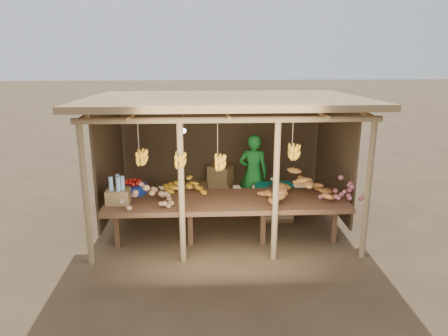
{
  "coord_description": "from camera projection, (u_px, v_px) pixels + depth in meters",
  "views": [
    {
      "loc": [
        -0.36,
        -7.59,
        3.29
      ],
      "look_at": [
        0.0,
        0.0,
        1.05
      ],
      "focal_mm": 35.0,
      "sensor_mm": 36.0,
      "label": 1
    }
  ],
  "objects": [
    {
      "name": "potato_heap",
      "position": [
        144.0,
        193.0,
        6.82
      ],
      "size": [
        0.99,
        0.73,
        0.36
      ],
      "primitive_type": null,
      "rotation": [
        0.0,
        0.0,
        -0.25
      ],
      "color": "tan",
      "rests_on": "counter"
    },
    {
      "name": "burlap_sacks",
      "position": [
        163.0,
        196.0,
        8.83
      ],
      "size": [
        0.8,
        0.42,
        0.56
      ],
      "color": "#4C3923",
      "rests_on": "ground"
    },
    {
      "name": "bottle_box",
      "position": [
        118.0,
        193.0,
        6.87
      ],
      "size": [
        0.36,
        0.29,
        0.46
      ],
      "color": "olive",
      "rests_on": "counter"
    },
    {
      "name": "vendor",
      "position": [
        253.0,
        173.0,
        8.52
      ],
      "size": [
        0.62,
        0.46,
        1.56
      ],
      "primitive_type": "imported",
      "rotation": [
        0.0,
        0.0,
        2.98
      ],
      "color": "#1A7827",
      "rests_on": "ground"
    },
    {
      "name": "banana_pile",
      "position": [
        184.0,
        181.0,
        7.41
      ],
      "size": [
        0.7,
        0.46,
        0.35
      ],
      "primitive_type": null,
      "rotation": [
        0.0,
        0.0,
        -0.09
      ],
      "color": "yellow",
      "rests_on": "counter"
    },
    {
      "name": "ground",
      "position": [
        224.0,
        221.0,
        8.21
      ],
      "size": [
        60.0,
        60.0,
        0.0
      ],
      "primitive_type": "plane",
      "color": "brown",
      "rests_on": "ground"
    },
    {
      "name": "onion_heap",
      "position": [
        346.0,
        191.0,
        6.95
      ],
      "size": [
        0.87,
        0.65,
        0.35
      ],
      "primitive_type": null,
      "rotation": [
        0.0,
        0.0,
        -0.26
      ],
      "color": "#C35E66",
      "rests_on": "counter"
    },
    {
      "name": "carton_stack",
      "position": [
        213.0,
        185.0,
        9.26
      ],
      "size": [
        1.06,
        0.51,
        0.73
      ],
      "color": "olive",
      "rests_on": "ground"
    },
    {
      "name": "tomato_basin",
      "position": [
        133.0,
        188.0,
        7.34
      ],
      "size": [
        0.44,
        0.44,
        0.23
      ],
      "rotation": [
        0.0,
        0.0,
        -0.18
      ],
      "color": "navy",
      "rests_on": "counter"
    },
    {
      "name": "tarp_crate",
      "position": [
        275.0,
        201.0,
        8.29
      ],
      "size": [
        0.73,
        0.64,
        0.83
      ],
      "color": "brown",
      "rests_on": "ground"
    },
    {
      "name": "stall_structure",
      "position": [
        223.0,
        121.0,
        7.64
      ],
      "size": [
        4.7,
        3.5,
        2.43
      ],
      "color": "#99794F",
      "rests_on": "ground"
    },
    {
      "name": "counter",
      "position": [
        227.0,
        203.0,
        7.1
      ],
      "size": [
        3.9,
        1.05,
        0.8
      ],
      "color": "brown",
      "rests_on": "ground"
    },
    {
      "name": "sweet_potato_heap",
      "position": [
        298.0,
        187.0,
        7.11
      ],
      "size": [
        1.29,
        1.0,
        0.36
      ],
      "primitive_type": null,
      "rotation": [
        0.0,
        0.0,
        0.31
      ],
      "color": "#C07531",
      "rests_on": "counter"
    }
  ]
}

